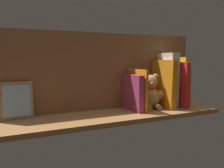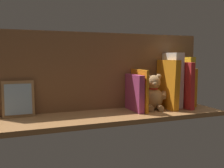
{
  "view_description": "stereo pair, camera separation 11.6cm",
  "coord_description": "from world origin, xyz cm",
  "px_view_note": "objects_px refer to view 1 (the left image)",
  "views": [
    {
      "loc": [
        50.77,
        103.48,
        26.57
      ],
      "look_at": [
        0.0,
        0.0,
        14.25
      ],
      "focal_mm": 39.47,
      "sensor_mm": 36.0,
      "label": 1
    },
    {
      "loc": [
        40.14,
        108.05,
        26.57
      ],
      "look_at": [
        0.0,
        0.0,
        14.25
      ],
      "focal_mm": 39.47,
      "sensor_mm": 36.0,
      "label": 2
    }
  ],
  "objects_px": {
    "book_0": "(182,86)",
    "picture_frame_leaning": "(17,101)",
    "dictionary_thick_white": "(168,80)",
    "teddy_bear": "(150,93)"
  },
  "relations": [
    {
      "from": "book_0",
      "to": "picture_frame_leaning",
      "type": "distance_m",
      "value": 0.89
    },
    {
      "from": "dictionary_thick_white",
      "to": "picture_frame_leaning",
      "type": "distance_m",
      "value": 0.78
    },
    {
      "from": "book_0",
      "to": "dictionary_thick_white",
      "type": "xyz_separation_m",
      "value": [
        0.11,
        0.01,
        0.04
      ]
    },
    {
      "from": "picture_frame_leaning",
      "to": "book_0",
      "type": "bearing_deg",
      "value": 177.63
    },
    {
      "from": "book_0",
      "to": "picture_frame_leaning",
      "type": "xyz_separation_m",
      "value": [
        0.89,
        -0.04,
        -0.02
      ]
    },
    {
      "from": "book_0",
      "to": "dictionary_thick_white",
      "type": "distance_m",
      "value": 0.12
    },
    {
      "from": "dictionary_thick_white",
      "to": "book_0",
      "type": "bearing_deg",
      "value": -175.31
    },
    {
      "from": "book_0",
      "to": "teddy_bear",
      "type": "xyz_separation_m",
      "value": [
        0.24,
        0.03,
        -0.02
      ]
    },
    {
      "from": "dictionary_thick_white",
      "to": "teddy_bear",
      "type": "height_order",
      "value": "dictionary_thick_white"
    },
    {
      "from": "book_0",
      "to": "teddy_bear",
      "type": "bearing_deg",
      "value": 6.43
    }
  ]
}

